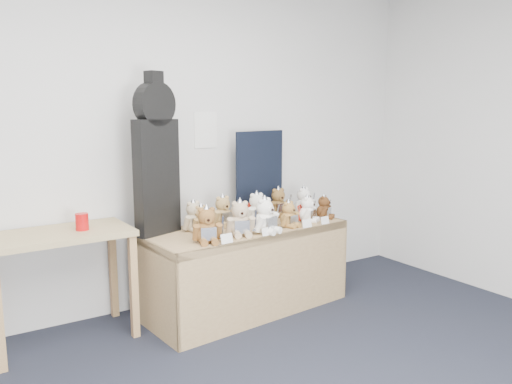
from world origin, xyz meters
TOP-DOWN VIEW (x-y plane):
  - room_shell at (0.88, 2.49)m, footprint 6.00×6.00m
  - display_table at (0.98, 1.96)m, footprint 1.68×0.82m
  - side_table at (-0.39, 2.22)m, footprint 0.95×0.54m
  - guitar_case at (0.31, 2.19)m, footprint 0.38×0.22m
  - navy_board at (1.33, 2.36)m, footprint 0.54×0.14m
  - red_cup at (-0.24, 2.18)m, footprint 0.09×0.09m
  - teddy_front_far_left at (0.50, 1.77)m, footprint 0.23×0.22m
  - teddy_front_left at (0.80, 1.81)m, footprint 0.24×0.23m
  - teddy_front_centre at (1.00, 1.78)m, footprint 0.25×0.23m
  - teddy_front_right at (1.27, 1.84)m, footprint 0.20×0.17m
  - teddy_front_far_right at (1.51, 1.91)m, footprint 0.20×0.20m
  - teddy_front_end at (1.71, 1.94)m, footprint 0.19×0.18m
  - teddy_back_left at (0.58, 2.13)m, footprint 0.22×0.19m
  - teddy_back_centre_left at (0.85, 2.16)m, footprint 0.23×0.18m
  - teddy_back_centre_right at (1.14, 2.11)m, footprint 0.23×0.19m
  - teddy_back_right at (1.44, 2.23)m, footprint 0.23×0.19m
  - teddy_back_end at (1.65, 2.14)m, footprint 0.23×0.22m
  - teddy_back_far_left at (0.62, 2.08)m, footprint 0.19×0.16m
  - entry_card_a at (0.60, 1.66)m, footprint 0.10×0.03m
  - entry_card_b at (0.96, 1.70)m, footprint 0.08×0.03m
  - entry_card_c at (1.36, 1.73)m, footprint 0.09×0.03m
  - entry_card_d at (1.56, 1.75)m, footprint 0.09×0.03m

SIDE VIEW (x-z plane):
  - display_table at x=0.98m, z-range 0.19..0.87m
  - side_table at x=-0.39m, z-range 0.26..1.04m
  - entry_card_b at x=0.96m, z-range 0.68..0.74m
  - entry_card_d at x=1.56m, z-range 0.68..0.74m
  - entry_card_c at x=1.36m, z-range 0.68..0.75m
  - entry_card_a at x=0.60m, z-range 0.68..0.75m
  - teddy_front_end at x=1.71m, z-range 0.65..0.88m
  - teddy_back_far_left at x=0.62m, z-range 0.65..0.88m
  - teddy_front_right at x=1.27m, z-range 0.65..0.89m
  - teddy_front_far_right at x=1.51m, z-range 0.65..0.90m
  - teddy_back_left at x=0.58m, z-range 0.65..0.91m
  - teddy_back_centre_left at x=0.85m, z-range 0.65..0.92m
  - teddy_back_right at x=1.44m, z-range 0.65..0.93m
  - teddy_back_centre_right at x=1.14m, z-range 0.65..0.93m
  - teddy_back_end at x=1.65m, z-range 0.65..0.93m
  - teddy_front_far_left at x=0.50m, z-range 0.65..0.93m
  - teddy_front_left at x=0.80m, z-range 0.65..0.94m
  - teddy_front_centre at x=1.00m, z-range 0.65..0.95m
  - red_cup at x=-0.24m, z-range 0.78..0.89m
  - navy_board at x=1.33m, z-range 0.68..1.41m
  - guitar_case at x=0.31m, z-range 0.66..1.85m
  - room_shell at x=0.88m, z-range -1.57..4.43m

